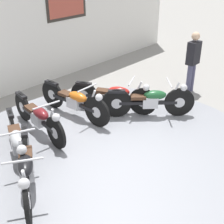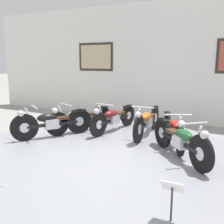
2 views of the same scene
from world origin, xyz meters
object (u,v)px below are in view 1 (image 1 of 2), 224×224
at_px(motorcycle_red, 115,95).
at_px(motorcycle_green, 150,100).
at_px(motorcycle_black, 26,168).
at_px(visitor_standing, 193,59).
at_px(motorcycle_silver, 17,141).
at_px(motorcycle_orange, 75,100).
at_px(motorcycle_maroon, 39,116).

xyz_separation_m(motorcycle_red, motorcycle_green, (0.32, -0.73, 0.01)).
height_order(motorcycle_black, motorcycle_red, motorcycle_black).
height_order(motorcycle_black, visitor_standing, visitor_standing).
relative_size(motorcycle_silver, visitor_standing, 1.13).
height_order(motorcycle_red, visitor_standing, visitor_standing).
height_order(motorcycle_black, motorcycle_silver, motorcycle_black).
xyz_separation_m(motorcycle_black, visitor_standing, (5.17, 0.19, 0.35)).
bearing_deg(motorcycle_black, motorcycle_silver, 66.53).
bearing_deg(visitor_standing, motorcycle_green, -174.97).
bearing_deg(motorcycle_orange, motorcycle_red, -30.14).
xyz_separation_m(motorcycle_maroon, motorcycle_red, (1.70, -0.45, 0.00)).
distance_m(motorcycle_red, visitor_standing, 2.48).
distance_m(motorcycle_black, visitor_standing, 5.19).
distance_m(motorcycle_black, motorcycle_maroon, 1.60).
bearing_deg(motorcycle_black, motorcycle_green, 0.09).
distance_m(motorcycle_silver, motorcycle_maroon, 0.89).
bearing_deg(motorcycle_green, visitor_standing, 5.03).
bearing_deg(motorcycle_red, motorcycle_silver, -179.97).
distance_m(motorcycle_silver, motorcycle_red, 2.47).
bearing_deg(motorcycle_red, visitor_standing, -12.89).
xyz_separation_m(motorcycle_silver, visitor_standing, (4.86, -0.54, 0.37)).
distance_m(motorcycle_maroon, motorcycle_green, 2.34).
distance_m(motorcycle_maroon, visitor_standing, 4.22).
distance_m(motorcycle_maroon, motorcycle_orange, 0.93).
height_order(motorcycle_black, motorcycle_orange, motorcycle_orange).
relative_size(motorcycle_maroon, motorcycle_red, 1.09).
relative_size(motorcycle_black, motorcycle_maroon, 0.86).
distance_m(motorcycle_black, motorcycle_green, 3.11).
bearing_deg(motorcycle_maroon, motorcycle_red, -14.69).
bearing_deg(motorcycle_maroon, visitor_standing, -13.64).
height_order(motorcycle_silver, motorcycle_orange, motorcycle_orange).
bearing_deg(visitor_standing, motorcycle_maroon, 166.36).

